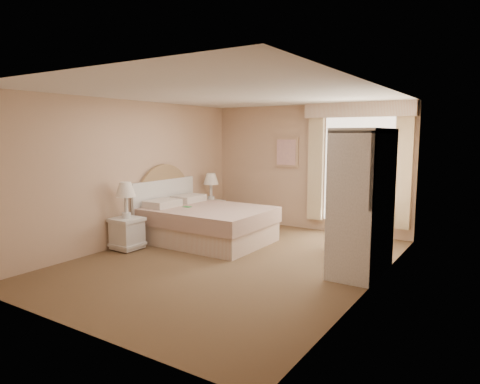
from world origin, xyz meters
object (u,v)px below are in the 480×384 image
Objects in this scene: bed at (203,222)px; round_table at (370,217)px; armoire at (363,214)px; cafe_chair at (341,220)px; nightstand_near at (127,225)px; nightstand_far at (211,206)px.

round_table is (2.52, 1.64, 0.09)m from bed.
round_table is 1.94m from armoire.
cafe_chair reaches higher than round_table.
bed is 1.06× the size of armoire.
cafe_chair is 1.28m from armoire.
bed is 2.48× the size of cafe_chair.
nightstand_near is 4.28m from round_table.
armoire reaches higher than nightstand_near.
cafe_chair is at bearing 33.51° from nightstand_near.
armoire is (3.65, -1.42, 0.42)m from nightstand_far.
armoire is at bearing -21.30° from nightstand_far.
nightstand_near is at bearing -165.66° from armoire.
bed reaches higher than nightstand_far.
round_table is (3.24, 2.79, 0.02)m from nightstand_near.
bed is at bearing -164.34° from cafe_chair.
bed is 3.24× the size of round_table.
cafe_chair is (2.98, 1.97, 0.07)m from nightstand_near.
armoire is (0.41, -1.86, 0.39)m from round_table.
round_table is (3.24, 0.43, 0.03)m from nightstand_far.
nightstand_near is at bearing -150.80° from cafe_chair.
bed reaches higher than cafe_chair.
nightstand_near is 1.31× the size of cafe_chair.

